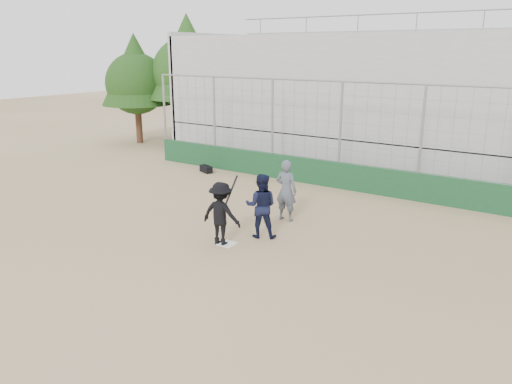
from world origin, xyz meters
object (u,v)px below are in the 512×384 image
Objects in this scene: batter_at_plate at (221,214)px; equipment_bag at (206,169)px; umpire at (286,193)px; catcher_crouched at (261,217)px.

equipment_bag is (-5.65, 6.15, -0.72)m from batter_at_plate.
umpire is (0.42, 2.70, -0.01)m from batter_at_plate.
batter_at_plate reaches higher than catcher_crouched.
equipment_bag is (-6.07, 3.45, -0.71)m from umpire.
umpire is at bearing 96.53° from catcher_crouched.
equipment_bag is at bearing -31.55° from umpire.
umpire is at bearing -29.61° from equipment_bag.
catcher_crouched reaches higher than equipment_bag.
equipment_bag is at bearing 140.66° from catcher_crouched.
umpire reaches higher than catcher_crouched.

